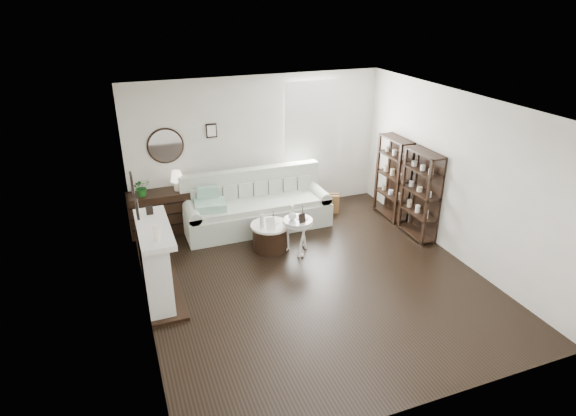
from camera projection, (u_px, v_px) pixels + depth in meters
name	position (u px, v px, depth m)	size (l,w,h in m)	color
room	(294.00, 131.00, 9.40)	(5.50, 5.50, 5.50)	black
fireplace	(156.00, 266.00, 6.81)	(0.50, 1.40, 1.84)	silver
shelf_unit_far	(393.00, 178.00, 9.27)	(0.30, 0.80, 1.60)	black
shelf_unit_near	(420.00, 195.00, 8.50)	(0.30, 0.80, 1.60)	black
sofa	(256.00, 209.00, 9.06)	(2.70, 0.93, 1.05)	#B3BEA9
quilt	(210.00, 205.00, 8.56)	(0.55, 0.45, 0.14)	#268E65
suitcase	(325.00, 203.00, 9.70)	(0.56, 0.19, 0.37)	brown
dresser	(161.00, 212.00, 8.83)	(1.16, 0.50, 0.77)	black
table_lamp	(177.00, 181.00, 8.70)	(0.23, 0.23, 0.36)	#F2E3CB
potted_plant	(142.00, 187.00, 8.47)	(0.29, 0.25, 0.33)	#1A5E1D
drum_table	(270.00, 236.00, 8.28)	(0.67, 0.67, 0.46)	black
pedestal_table	(298.00, 222.00, 8.03)	(0.51, 0.51, 0.61)	silver
eiffel_drum	(273.00, 217.00, 8.21)	(0.11, 0.11, 0.20)	black
bottle_drum	(262.00, 220.00, 8.00)	(0.07, 0.07, 0.31)	silver
card_frame_drum	(271.00, 223.00, 7.98)	(0.16, 0.01, 0.21)	white
eiffel_ped	(303.00, 212.00, 8.03)	(0.12, 0.12, 0.20)	black
flask_ped	(292.00, 213.00, 7.95)	(0.14, 0.14, 0.26)	silver
card_frame_ped	(302.00, 218.00, 7.87)	(0.12, 0.01, 0.16)	black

